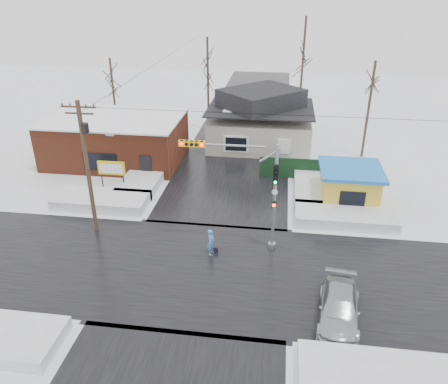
# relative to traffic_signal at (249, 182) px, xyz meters

# --- Properties ---
(ground) EXTENTS (120.00, 120.00, 0.00)m
(ground) POSITION_rel_traffic_signal_xyz_m (-2.43, -2.97, -4.54)
(ground) COLOR white
(ground) RESTS_ON ground
(road_ns) EXTENTS (10.00, 120.00, 0.02)m
(road_ns) POSITION_rel_traffic_signal_xyz_m (-2.43, -2.97, -4.53)
(road_ns) COLOR black
(road_ns) RESTS_ON ground
(road_ew) EXTENTS (120.00, 10.00, 0.02)m
(road_ew) POSITION_rel_traffic_signal_xyz_m (-2.43, -2.97, -4.53)
(road_ew) COLOR black
(road_ew) RESTS_ON ground
(snowbank_nw) EXTENTS (7.00, 3.00, 0.80)m
(snowbank_nw) POSITION_rel_traffic_signal_xyz_m (-11.43, 4.03, -4.14)
(snowbank_nw) COLOR white
(snowbank_nw) RESTS_ON ground
(snowbank_ne) EXTENTS (7.00, 3.00, 0.80)m
(snowbank_ne) POSITION_rel_traffic_signal_xyz_m (6.57, 4.03, -4.14)
(snowbank_ne) COLOR white
(snowbank_ne) RESTS_ON ground
(snowbank_se) EXTENTS (7.00, 3.00, 0.70)m
(snowbank_se) POSITION_rel_traffic_signal_xyz_m (6.57, -9.97, -4.19)
(snowbank_se) COLOR white
(snowbank_se) RESTS_ON ground
(snowbank_nside_w) EXTENTS (3.00, 8.00, 0.80)m
(snowbank_nside_w) POSITION_rel_traffic_signal_xyz_m (-9.43, 9.03, -4.14)
(snowbank_nside_w) COLOR white
(snowbank_nside_w) RESTS_ON ground
(snowbank_nside_e) EXTENTS (3.00, 8.00, 0.80)m
(snowbank_nside_e) POSITION_rel_traffic_signal_xyz_m (4.57, 9.03, -4.14)
(snowbank_nside_e) COLOR white
(snowbank_nside_e) RESTS_ON ground
(traffic_signal) EXTENTS (6.05, 0.68, 7.00)m
(traffic_signal) POSITION_rel_traffic_signal_xyz_m (0.00, 0.00, 0.00)
(traffic_signal) COLOR gray
(traffic_signal) RESTS_ON ground
(utility_pole) EXTENTS (3.15, 0.44, 9.00)m
(utility_pole) POSITION_rel_traffic_signal_xyz_m (-10.36, 0.53, 0.57)
(utility_pole) COLOR #382619
(utility_pole) RESTS_ON ground
(brick_building) EXTENTS (12.20, 8.20, 4.12)m
(brick_building) POSITION_rel_traffic_signal_xyz_m (-13.43, 13.03, -2.46)
(brick_building) COLOR brown
(brick_building) RESTS_ON ground
(marquee_sign) EXTENTS (2.20, 0.21, 2.55)m
(marquee_sign) POSITION_rel_traffic_signal_xyz_m (-11.43, 6.53, -2.62)
(marquee_sign) COLOR black
(marquee_sign) RESTS_ON ground
(house) EXTENTS (10.40, 8.40, 5.76)m
(house) POSITION_rel_traffic_signal_xyz_m (-0.43, 19.03, -1.92)
(house) COLOR #B8B5A6
(house) RESTS_ON ground
(kiosk) EXTENTS (4.60, 4.60, 2.88)m
(kiosk) POSITION_rel_traffic_signal_xyz_m (7.07, 7.03, -3.08)
(kiosk) COLOR yellow
(kiosk) RESTS_ON ground
(fence) EXTENTS (8.00, 0.12, 1.80)m
(fence) POSITION_rel_traffic_signal_xyz_m (4.07, 11.03, -3.64)
(fence) COLOR black
(fence) RESTS_ON ground
(tree_far_left) EXTENTS (3.00, 3.00, 10.00)m
(tree_far_left) POSITION_rel_traffic_signal_xyz_m (-6.43, 23.03, 3.41)
(tree_far_left) COLOR #332821
(tree_far_left) RESTS_ON ground
(tree_far_mid) EXTENTS (3.00, 3.00, 12.00)m
(tree_far_mid) POSITION_rel_traffic_signal_xyz_m (3.57, 25.03, 5.00)
(tree_far_mid) COLOR #332821
(tree_far_mid) RESTS_ON ground
(tree_far_right) EXTENTS (3.00, 3.00, 9.00)m
(tree_far_right) POSITION_rel_traffic_signal_xyz_m (9.57, 17.03, 2.62)
(tree_far_right) COLOR #332821
(tree_far_right) RESTS_ON ground
(tree_far_west) EXTENTS (3.00, 3.00, 8.00)m
(tree_far_west) POSITION_rel_traffic_signal_xyz_m (-16.43, 21.03, 1.82)
(tree_far_west) COLOR #332821
(tree_far_west) RESTS_ON ground
(pedestrian) EXTENTS (0.52, 0.69, 1.74)m
(pedestrian) POSITION_rel_traffic_signal_xyz_m (-2.17, -1.25, -3.67)
(pedestrian) COLOR #478CC7
(pedestrian) RESTS_ON ground
(car) EXTENTS (2.54, 5.09, 1.42)m
(car) POSITION_rel_traffic_signal_xyz_m (5.13, -6.10, -3.83)
(car) COLOR #AAAEB2
(car) RESTS_ON ground
(shopping_bag) EXTENTS (0.29, 0.16, 0.35)m
(shopping_bag) POSITION_rel_traffic_signal_xyz_m (-1.90, -1.10, -4.36)
(shopping_bag) COLOR black
(shopping_bag) RESTS_ON ground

